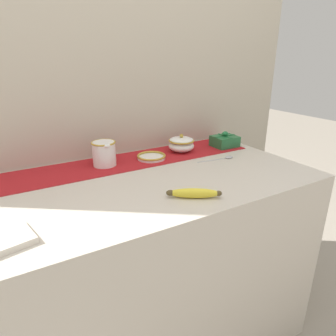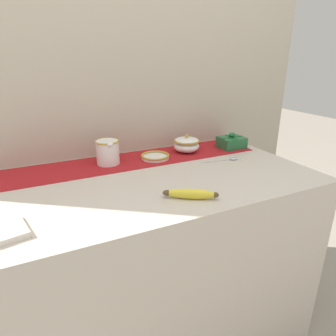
% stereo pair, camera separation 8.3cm
% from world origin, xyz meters
% --- Properties ---
extents(ground_plane, '(12.00, 12.00, 0.00)m').
position_xyz_m(ground_plane, '(0.00, 0.00, 0.00)').
color(ground_plane, gray).
extents(countertop, '(1.35, 0.75, 0.90)m').
position_xyz_m(countertop, '(0.00, 0.00, 0.45)').
color(countertop, beige).
rests_on(countertop, ground_plane).
extents(back_wall, '(2.15, 0.04, 2.40)m').
position_xyz_m(back_wall, '(0.00, 0.39, 1.20)').
color(back_wall, '#B7AD99').
rests_on(back_wall, ground_plane).
extents(table_runner, '(1.25, 0.25, 0.00)m').
position_xyz_m(table_runner, '(0.00, 0.24, 0.90)').
color(table_runner, '#A8191E').
rests_on(table_runner, countertop).
extents(cream_pitcher, '(0.11, 0.13, 0.12)m').
position_xyz_m(cream_pitcher, '(-0.13, 0.24, 0.96)').
color(cream_pitcher, white).
rests_on(cream_pitcher, countertop).
extents(sugar_bowl, '(0.13, 0.13, 0.10)m').
position_xyz_m(sugar_bowl, '(0.29, 0.24, 0.94)').
color(sugar_bowl, white).
rests_on(sugar_bowl, countertop).
extents(small_dish, '(0.14, 0.14, 0.02)m').
position_xyz_m(small_dish, '(0.09, 0.21, 0.91)').
color(small_dish, white).
rests_on(small_dish, countertop).
extents(banana, '(0.18, 0.13, 0.04)m').
position_xyz_m(banana, '(0.03, -0.24, 0.92)').
color(banana, yellow).
rests_on(banana, countertop).
extents(spoon, '(0.20, 0.04, 0.01)m').
position_xyz_m(spoon, '(0.42, 0.03, 0.90)').
color(spoon, '#B7B7BC').
rests_on(spoon, countertop).
extents(napkin_stack, '(0.17, 0.17, 0.02)m').
position_xyz_m(napkin_stack, '(-0.58, -0.21, 0.91)').
color(napkin_stack, silver).
rests_on(napkin_stack, countertop).
extents(gift_box, '(0.13, 0.11, 0.09)m').
position_xyz_m(gift_box, '(0.55, 0.20, 0.93)').
color(gift_box, '#236638').
rests_on(gift_box, countertop).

